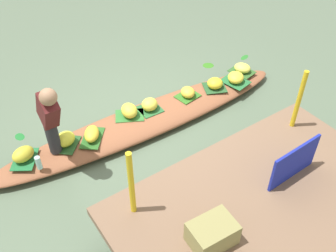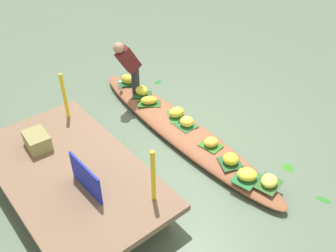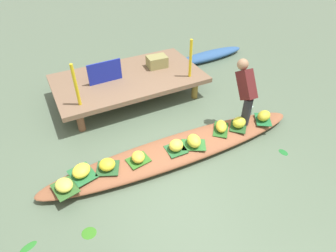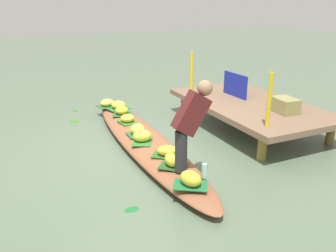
{
  "view_description": "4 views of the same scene",
  "coord_description": "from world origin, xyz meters",
  "px_view_note": "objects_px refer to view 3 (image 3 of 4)",
  "views": [
    {
      "loc": [
        2.21,
        3.79,
        3.77
      ],
      "look_at": [
        -0.02,
        0.52,
        0.34
      ],
      "focal_mm": 40.87,
      "sensor_mm": 36.0,
      "label": 1
    },
    {
      "loc": [
        -3.94,
        3.55,
        4.3
      ],
      "look_at": [
        -0.07,
        0.34,
        0.4
      ],
      "focal_mm": 39.75,
      "sensor_mm": 36.0,
      "label": 2
    },
    {
      "loc": [
        -1.82,
        -3.14,
        3.53
      ],
      "look_at": [
        0.03,
        0.45,
        0.3
      ],
      "focal_mm": 30.36,
      "sensor_mm": 36.0,
      "label": 3
    },
    {
      "loc": [
        5.16,
        -1.99,
        2.34
      ],
      "look_at": [
        0.16,
        0.37,
        0.37
      ],
      "focal_mm": 38.42,
      "sensor_mm": 36.0,
      "label": 4
    }
  ],
  "objects_px": {
    "vendor_person": "(246,90)",
    "market_banner": "(105,72)",
    "banana_bunch_0": "(194,141)",
    "banana_bunch_4": "(221,126)",
    "moored_boat": "(209,56)",
    "banana_bunch_2": "(107,164)",
    "banana_bunch_6": "(81,170)",
    "water_bottle": "(251,110)",
    "banana_bunch_3": "(264,116)",
    "banana_bunch_1": "(138,157)",
    "banana_bunch_5": "(239,122)",
    "vendor_boat": "(178,150)",
    "produce_crate": "(157,62)",
    "banana_bunch_8": "(176,145)",
    "banana_bunch_7": "(64,185)"
  },
  "relations": [
    {
      "from": "banana_bunch_2",
      "to": "banana_bunch_8",
      "type": "bearing_deg",
      "value": -5.5
    },
    {
      "from": "vendor_person",
      "to": "market_banner",
      "type": "height_order",
      "value": "vendor_person"
    },
    {
      "from": "vendor_boat",
      "to": "banana_bunch_6",
      "type": "height_order",
      "value": "banana_bunch_6"
    },
    {
      "from": "water_bottle",
      "to": "banana_bunch_4",
      "type": "bearing_deg",
      "value": -170.53
    },
    {
      "from": "banana_bunch_0",
      "to": "banana_bunch_6",
      "type": "height_order",
      "value": "banana_bunch_0"
    },
    {
      "from": "banana_bunch_0",
      "to": "vendor_person",
      "type": "relative_size",
      "value": 0.25
    },
    {
      "from": "banana_bunch_4",
      "to": "vendor_person",
      "type": "relative_size",
      "value": 0.27
    },
    {
      "from": "banana_bunch_0",
      "to": "water_bottle",
      "type": "bearing_deg",
      "value": 10.29
    },
    {
      "from": "banana_bunch_1",
      "to": "banana_bunch_4",
      "type": "bearing_deg",
      "value": 1.32
    },
    {
      "from": "banana_bunch_1",
      "to": "banana_bunch_5",
      "type": "distance_m",
      "value": 2.0
    },
    {
      "from": "vendor_person",
      "to": "banana_bunch_7",
      "type": "bearing_deg",
      "value": -177.33
    },
    {
      "from": "banana_bunch_8",
      "to": "banana_bunch_6",
      "type": "bearing_deg",
      "value": 173.68
    },
    {
      "from": "banana_bunch_8",
      "to": "vendor_person",
      "type": "relative_size",
      "value": 0.21
    },
    {
      "from": "vendor_person",
      "to": "produce_crate",
      "type": "height_order",
      "value": "vendor_person"
    },
    {
      "from": "vendor_boat",
      "to": "banana_bunch_7",
      "type": "height_order",
      "value": "banana_bunch_7"
    },
    {
      "from": "moored_boat",
      "to": "banana_bunch_8",
      "type": "xyz_separation_m",
      "value": [
        -2.69,
        -3.02,
        0.19
      ]
    },
    {
      "from": "water_bottle",
      "to": "market_banner",
      "type": "distance_m",
      "value": 3.06
    },
    {
      "from": "banana_bunch_5",
      "to": "banana_bunch_7",
      "type": "distance_m",
      "value": 3.18
    },
    {
      "from": "banana_bunch_6",
      "to": "banana_bunch_2",
      "type": "bearing_deg",
      "value": -8.76
    },
    {
      "from": "banana_bunch_0",
      "to": "market_banner",
      "type": "xyz_separation_m",
      "value": [
        -0.8,
        2.29,
        0.42
      ]
    },
    {
      "from": "moored_boat",
      "to": "market_banner",
      "type": "xyz_separation_m",
      "value": [
        -3.17,
        -0.77,
        0.62
      ]
    },
    {
      "from": "moored_boat",
      "to": "banana_bunch_5",
      "type": "relative_size",
      "value": 8.28
    },
    {
      "from": "banana_bunch_0",
      "to": "water_bottle",
      "type": "xyz_separation_m",
      "value": [
        1.46,
        0.26,
        -0.0
      ]
    },
    {
      "from": "banana_bunch_1",
      "to": "water_bottle",
      "type": "relative_size",
      "value": 1.32
    },
    {
      "from": "banana_bunch_0",
      "to": "vendor_person",
      "type": "xyz_separation_m",
      "value": [
        1.17,
        0.21,
        0.58
      ]
    },
    {
      "from": "banana_bunch_2",
      "to": "water_bottle",
      "type": "bearing_deg",
      "value": 2.17
    },
    {
      "from": "market_banner",
      "to": "banana_bunch_2",
      "type": "bearing_deg",
      "value": -109.62
    },
    {
      "from": "vendor_boat",
      "to": "vendor_person",
      "type": "xyz_separation_m",
      "value": [
        1.4,
        0.09,
        0.78
      ]
    },
    {
      "from": "moored_boat",
      "to": "banana_bunch_2",
      "type": "height_order",
      "value": "banana_bunch_2"
    },
    {
      "from": "banana_bunch_0",
      "to": "banana_bunch_4",
      "type": "distance_m",
      "value": 0.68
    },
    {
      "from": "banana_bunch_3",
      "to": "vendor_person",
      "type": "bearing_deg",
      "value": 153.42
    },
    {
      "from": "banana_bunch_2",
      "to": "banana_bunch_4",
      "type": "bearing_deg",
      "value": -0.54
    },
    {
      "from": "banana_bunch_4",
      "to": "banana_bunch_6",
      "type": "bearing_deg",
      "value": 178.19
    },
    {
      "from": "moored_boat",
      "to": "market_banner",
      "type": "distance_m",
      "value": 3.32
    },
    {
      "from": "vendor_boat",
      "to": "banana_bunch_6",
      "type": "xyz_separation_m",
      "value": [
        -1.64,
        0.1,
        0.19
      ]
    },
    {
      "from": "banana_bunch_4",
      "to": "market_banner",
      "type": "relative_size",
      "value": 0.45
    },
    {
      "from": "banana_bunch_3",
      "to": "market_banner",
      "type": "bearing_deg",
      "value": 136.04
    },
    {
      "from": "moored_boat",
      "to": "banana_bunch_2",
      "type": "xyz_separation_m",
      "value": [
        -3.86,
        -2.91,
        0.18
      ]
    },
    {
      "from": "banana_bunch_1",
      "to": "market_banner",
      "type": "xyz_separation_m",
      "value": [
        0.19,
        2.19,
        0.44
      ]
    },
    {
      "from": "vendor_boat",
      "to": "vendor_person",
      "type": "height_order",
      "value": "vendor_person"
    },
    {
      "from": "vendor_boat",
      "to": "market_banner",
      "type": "relative_size",
      "value": 6.69
    },
    {
      "from": "vendor_boat",
      "to": "produce_crate",
      "type": "xyz_separation_m",
      "value": [
        0.7,
        2.31,
        0.52
      ]
    },
    {
      "from": "banana_bunch_4",
      "to": "banana_bunch_8",
      "type": "height_order",
      "value": "banana_bunch_8"
    },
    {
      "from": "banana_bunch_0",
      "to": "banana_bunch_2",
      "type": "height_order",
      "value": "banana_bunch_0"
    },
    {
      "from": "banana_bunch_6",
      "to": "produce_crate",
      "type": "distance_m",
      "value": 3.24
    },
    {
      "from": "vendor_person",
      "to": "market_banner",
      "type": "xyz_separation_m",
      "value": [
        -1.97,
        2.08,
        -0.16
      ]
    },
    {
      "from": "moored_boat",
      "to": "banana_bunch_5",
      "type": "bearing_deg",
      "value": -117.15
    },
    {
      "from": "moored_boat",
      "to": "banana_bunch_8",
      "type": "bearing_deg",
      "value": -134.52
    },
    {
      "from": "banana_bunch_4",
      "to": "water_bottle",
      "type": "height_order",
      "value": "water_bottle"
    },
    {
      "from": "water_bottle",
      "to": "vendor_boat",
      "type": "bearing_deg",
      "value": -174.97
    }
  ]
}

